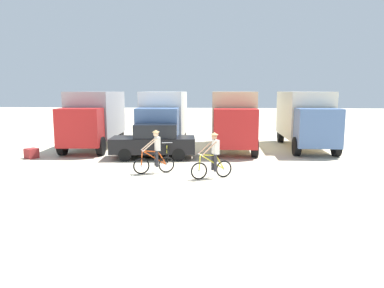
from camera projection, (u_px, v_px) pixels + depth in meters
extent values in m
plane|color=beige|center=(188.00, 190.00, 12.27)|extent=(120.00, 120.00, 0.00)
cube|color=#9E9EA3|center=(97.00, 114.00, 21.90)|extent=(2.76, 5.35, 2.70)
cube|color=#B21E1E|center=(80.00, 127.00, 18.61)|extent=(2.30, 1.65, 2.00)
cube|color=black|center=(75.00, 122.00, 17.87)|extent=(2.02, 0.22, 0.80)
cylinder|color=black|center=(101.00, 146.00, 18.85)|extent=(0.39, 1.02, 1.00)
cylinder|color=black|center=(62.00, 146.00, 18.86)|extent=(0.39, 1.02, 1.00)
cylinder|color=black|center=(120.00, 135.00, 23.79)|extent=(0.39, 1.02, 1.00)
cylinder|color=black|center=(90.00, 135.00, 23.80)|extent=(0.39, 1.02, 1.00)
cube|color=white|center=(165.00, 114.00, 22.17)|extent=(2.55, 5.27, 2.70)
cube|color=#4C6B9E|center=(158.00, 127.00, 18.88)|extent=(2.24, 1.57, 2.00)
cube|color=black|center=(156.00, 122.00, 18.14)|extent=(2.03, 0.14, 0.80)
cylinder|color=black|center=(177.00, 145.00, 19.08)|extent=(0.35, 1.01, 1.00)
cylinder|color=black|center=(139.00, 145.00, 19.17)|extent=(0.35, 1.01, 1.00)
cylinder|color=black|center=(183.00, 134.00, 24.01)|extent=(0.35, 1.01, 1.00)
cylinder|color=black|center=(153.00, 134.00, 24.10)|extent=(0.35, 1.01, 1.00)
cube|color=#CCB78E|center=(233.00, 114.00, 21.45)|extent=(2.41, 5.21, 2.70)
cube|color=#B21E1E|center=(235.00, 128.00, 18.17)|extent=(2.20, 1.51, 2.00)
cube|color=black|center=(236.00, 123.00, 17.43)|extent=(2.02, 0.08, 0.80)
cylinder|color=black|center=(255.00, 148.00, 18.34)|extent=(0.32, 1.00, 1.00)
cylinder|color=black|center=(215.00, 147.00, 18.49)|extent=(0.32, 1.00, 1.00)
cylinder|color=black|center=(247.00, 136.00, 23.27)|extent=(0.32, 1.00, 1.00)
cylinder|color=black|center=(216.00, 135.00, 23.41)|extent=(0.32, 1.00, 1.00)
cube|color=beige|center=(303.00, 114.00, 21.69)|extent=(2.41, 5.20, 2.70)
cube|color=#4C6B9E|center=(318.00, 128.00, 18.41)|extent=(2.20, 1.50, 2.00)
cube|color=black|center=(322.00, 122.00, 17.67)|extent=(2.02, 0.08, 0.80)
cylinder|color=black|center=(336.00, 147.00, 18.58)|extent=(0.32, 1.00, 1.00)
cylinder|color=black|center=(297.00, 146.00, 18.73)|extent=(0.32, 1.00, 1.00)
cylinder|color=black|center=(312.00, 135.00, 23.50)|extent=(0.32, 1.00, 1.00)
cylinder|color=black|center=(281.00, 135.00, 23.66)|extent=(0.32, 1.00, 1.00)
cube|color=black|center=(153.00, 145.00, 18.02)|extent=(4.35, 2.15, 0.76)
cube|color=black|center=(156.00, 131.00, 17.91)|extent=(2.24, 1.79, 0.68)
cylinder|color=black|center=(125.00, 155.00, 17.27)|extent=(0.66, 0.28, 0.64)
cylinder|color=black|center=(130.00, 150.00, 18.82)|extent=(0.66, 0.28, 0.64)
cylinder|color=black|center=(179.00, 155.00, 17.33)|extent=(0.66, 0.28, 0.64)
cylinder|color=black|center=(179.00, 149.00, 18.87)|extent=(0.66, 0.28, 0.64)
torus|color=black|center=(141.00, 166.00, 14.61)|extent=(0.66, 0.29, 0.68)
cylinder|color=silver|center=(141.00, 166.00, 14.61)|extent=(0.10, 0.10, 0.08)
torus|color=black|center=(166.00, 165.00, 14.89)|extent=(0.66, 0.29, 0.68)
cylinder|color=silver|center=(166.00, 165.00, 14.89)|extent=(0.10, 0.10, 0.08)
cylinder|color=#E05119|center=(154.00, 158.00, 14.71)|extent=(0.98, 0.40, 0.68)
cylinder|color=#E05119|center=(150.00, 151.00, 14.63)|extent=(0.64, 0.27, 0.13)
cylinder|color=#E05119|center=(162.00, 158.00, 14.81)|extent=(0.38, 0.18, 0.59)
cylinder|color=#E05119|center=(142.00, 158.00, 14.57)|extent=(0.11, 0.08, 0.64)
cylinder|color=silver|center=(142.00, 151.00, 14.53)|extent=(0.21, 0.50, 0.04)
cube|color=black|center=(158.00, 151.00, 14.71)|extent=(0.27, 0.19, 0.06)
cube|color=silver|center=(157.00, 144.00, 14.66)|extent=(0.30, 0.37, 0.56)
sphere|color=beige|center=(156.00, 134.00, 14.59)|extent=(0.22, 0.22, 0.22)
cone|color=tan|center=(156.00, 131.00, 14.57)|extent=(0.32, 0.32, 0.10)
cylinder|color=#26262B|center=(157.00, 159.00, 14.61)|extent=(0.12, 0.12, 0.66)
cylinder|color=#26262B|center=(156.00, 158.00, 14.86)|extent=(0.12, 0.12, 0.66)
cylinder|color=beige|center=(150.00, 145.00, 14.40)|extent=(0.59, 0.30, 0.53)
cylinder|color=beige|center=(149.00, 144.00, 14.75)|extent=(0.62, 0.22, 0.53)
torus|color=black|center=(199.00, 171.00, 13.71)|extent=(0.64, 0.33, 0.68)
cylinder|color=silver|center=(199.00, 171.00, 13.71)|extent=(0.11, 0.11, 0.08)
torus|color=black|center=(224.00, 169.00, 14.07)|extent=(0.64, 0.33, 0.68)
cylinder|color=silver|center=(224.00, 169.00, 14.07)|extent=(0.11, 0.11, 0.08)
cylinder|color=gold|center=(212.00, 162.00, 13.85)|extent=(0.96, 0.47, 0.68)
cylinder|color=gold|center=(208.00, 155.00, 13.75)|extent=(0.62, 0.32, 0.13)
cylinder|color=gold|center=(220.00, 162.00, 13.97)|extent=(0.37, 0.20, 0.59)
cylinder|color=gold|center=(200.00, 163.00, 13.67)|extent=(0.11, 0.09, 0.64)
cylinder|color=silver|center=(200.00, 155.00, 13.63)|extent=(0.25, 0.49, 0.04)
cube|color=black|center=(216.00, 155.00, 13.86)|extent=(0.27, 0.21, 0.06)
cube|color=silver|center=(216.00, 147.00, 13.81)|extent=(0.31, 0.37, 0.56)
sphere|color=#A87A5B|center=(214.00, 137.00, 13.73)|extent=(0.22, 0.22, 0.22)
cone|color=tan|center=(214.00, 133.00, 13.71)|extent=(0.32, 0.32, 0.10)
cylinder|color=#26262B|center=(215.00, 163.00, 13.76)|extent=(0.12, 0.12, 0.66)
cylinder|color=#26262B|center=(213.00, 162.00, 14.00)|extent=(0.12, 0.12, 0.66)
cylinder|color=#A87A5B|center=(209.00, 149.00, 13.53)|extent=(0.58, 0.34, 0.53)
cylinder|color=#A87A5B|center=(206.00, 147.00, 13.87)|extent=(0.61, 0.27, 0.53)
torus|color=black|center=(167.00, 155.00, 17.01)|extent=(0.24, 0.67, 0.68)
torus|color=black|center=(165.00, 152.00, 18.03)|extent=(0.24, 0.67, 0.68)
cube|color=gold|center=(166.00, 148.00, 17.48)|extent=(0.27, 0.87, 0.36)
cylinder|color=silver|center=(167.00, 143.00, 16.97)|extent=(0.49, 0.17, 0.04)
cube|color=#9E2D2D|center=(32.00, 153.00, 18.10)|extent=(0.74, 0.75, 0.50)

